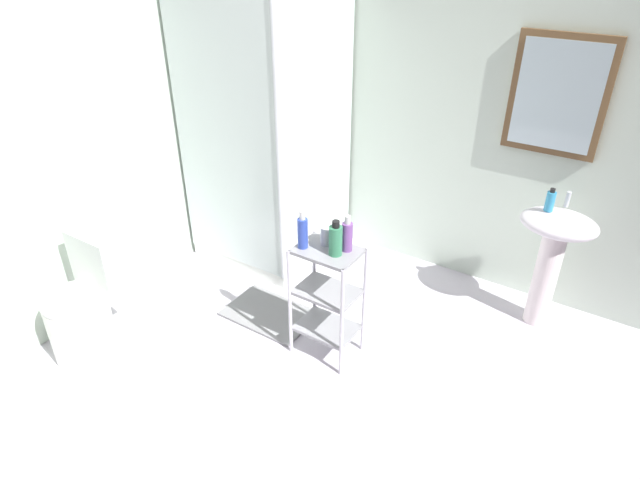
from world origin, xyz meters
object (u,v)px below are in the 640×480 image
object	(u,v)px
body_wash_bottle_green	(336,240)
storage_cart	(327,294)
shower_stall	(273,203)
shampoo_bottle_blue	(303,232)
hand_soap_bottle	(550,201)
pedestal_sink	(553,247)
toilet	(86,308)
rinse_cup	(328,235)
conditioner_bottle_purple	(347,236)
bath_mat	(270,314)

from	to	relation	value
body_wash_bottle_green	storage_cart	bearing A→B (deg)	165.28
shower_stall	shampoo_bottle_blue	bearing A→B (deg)	-43.23
storage_cart	hand_soap_bottle	bearing A→B (deg)	47.51
pedestal_sink	toilet	bearing A→B (deg)	-141.23
storage_cart	body_wash_bottle_green	world-z (taller)	body_wash_bottle_green
shampoo_bottle_blue	body_wash_bottle_green	size ratio (longest dim) A/B	1.09
shower_stall	shampoo_bottle_blue	distance (m)	1.21
hand_soap_bottle	rinse_cup	distance (m)	1.37
toilet	rinse_cup	bearing A→B (deg)	35.15
hand_soap_bottle	body_wash_bottle_green	xyz separation A→B (m)	(-0.88, -1.04, -0.04)
pedestal_sink	shower_stall	bearing A→B (deg)	-171.76
conditioner_bottle_purple	body_wash_bottle_green	distance (m)	0.08
shower_stall	body_wash_bottle_green	size ratio (longest dim) A/B	9.60
toilet	rinse_cup	distance (m)	1.54
bath_mat	rinse_cup	bearing A→B (deg)	-2.88
pedestal_sink	body_wash_bottle_green	size ratio (longest dim) A/B	3.89
shampoo_bottle_blue	conditioner_bottle_purple	xyz separation A→B (m)	(0.22, 0.11, -0.01)
pedestal_sink	rinse_cup	size ratio (longest dim) A/B	7.36
shower_stall	hand_soap_bottle	world-z (taller)	shower_stall
hand_soap_bottle	bath_mat	xyz separation A→B (m)	(-1.45, -0.94, -0.87)
storage_cart	shampoo_bottle_blue	xyz separation A→B (m)	(-0.13, -0.05, 0.40)
pedestal_sink	bath_mat	world-z (taller)	pedestal_sink
pedestal_sink	shampoo_bottle_blue	distance (m)	1.59
conditioner_bottle_purple	body_wash_bottle_green	world-z (taller)	conditioner_bottle_purple
pedestal_sink	hand_soap_bottle	distance (m)	0.31
storage_cart	hand_soap_bottle	size ratio (longest dim) A/B	5.04
conditioner_bottle_purple	body_wash_bottle_green	xyz separation A→B (m)	(-0.03, -0.07, -0.00)
storage_cart	rinse_cup	distance (m)	0.36
shampoo_bottle_blue	rinse_cup	bearing A→B (deg)	48.89
toilet	hand_soap_bottle	size ratio (longest dim) A/B	5.17
hand_soap_bottle	conditioner_bottle_purple	distance (m)	1.29
pedestal_sink	body_wash_bottle_green	bearing A→B (deg)	-132.68
shower_stall	pedestal_sink	xyz separation A→B (m)	(1.99, 0.29, 0.12)
body_wash_bottle_green	shower_stall	bearing A→B (deg)	143.93
shower_stall	hand_soap_bottle	size ratio (longest dim) A/B	13.62
shower_stall	shampoo_bottle_blue	xyz separation A→B (m)	(0.84, -0.79, 0.37)
hand_soap_bottle	bath_mat	world-z (taller)	hand_soap_bottle
conditioner_bottle_purple	rinse_cup	size ratio (longest dim) A/B	1.96
toilet	body_wash_bottle_green	xyz separation A→B (m)	(1.29, 0.77, 0.52)
pedestal_sink	shampoo_bottle_blue	size ratio (longest dim) A/B	3.56
hand_soap_bottle	bath_mat	distance (m)	1.94
shampoo_bottle_blue	conditioner_bottle_purple	world-z (taller)	shampoo_bottle_blue
shampoo_bottle_blue	body_wash_bottle_green	world-z (taller)	shampoo_bottle_blue
shower_stall	body_wash_bottle_green	xyz separation A→B (m)	(1.03, -0.75, 0.37)
toilet	hand_soap_bottle	distance (m)	2.88
bath_mat	storage_cart	bearing A→B (deg)	-8.90
pedestal_sink	hand_soap_bottle	bearing A→B (deg)	178.01
conditioner_bottle_purple	hand_soap_bottle	bearing A→B (deg)	48.83
shampoo_bottle_blue	hand_soap_bottle	bearing A→B (deg)	45.18
storage_cart	body_wash_bottle_green	xyz separation A→B (m)	(0.06, -0.02, 0.40)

